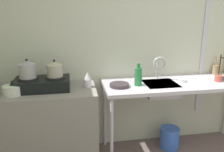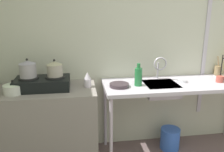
# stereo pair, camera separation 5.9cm
# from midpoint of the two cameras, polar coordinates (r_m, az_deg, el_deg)

# --- Properties ---
(wall_back) EXTENTS (4.95, 0.10, 2.47)m
(wall_back) POSITION_cam_midpoint_polar(r_m,az_deg,el_deg) (3.03, 14.56, 6.56)
(wall_back) COLOR beige
(wall_back) RESTS_ON ground
(wall_metal_strip) EXTENTS (0.05, 0.01, 1.97)m
(wall_metal_strip) POSITION_cam_midpoint_polar(r_m,az_deg,el_deg) (3.16, 22.66, 8.49)
(wall_metal_strip) COLOR #BBB4C0
(counter_concrete) EXTENTS (1.04, 0.60, 0.89)m
(counter_concrete) POSITION_cam_midpoint_polar(r_m,az_deg,el_deg) (2.73, -14.54, -11.96)
(counter_concrete) COLOR gray
(counter_concrete) RESTS_ON ground
(counter_sink) EXTENTS (1.79, 0.60, 0.89)m
(counter_sink) POSITION_cam_midpoint_polar(r_m,az_deg,el_deg) (2.82, 17.07, -2.74)
(counter_sink) COLOR #BBB4C0
(counter_sink) RESTS_ON ground
(stove) EXTENTS (0.56, 0.32, 0.14)m
(stove) POSITION_cam_midpoint_polar(r_m,az_deg,el_deg) (2.54, -16.08, -1.70)
(stove) COLOR black
(stove) RESTS_ON counter_concrete
(pot_on_left_burner) EXTENTS (0.17, 0.17, 0.20)m
(pot_on_left_burner) POSITION_cam_midpoint_polar(r_m,az_deg,el_deg) (2.52, -19.39, 1.68)
(pot_on_left_burner) COLOR #9D989C
(pot_on_left_burner) RESTS_ON stove
(pot_on_right_burner) EXTENTS (0.16, 0.16, 0.18)m
(pot_on_right_burner) POSITION_cam_midpoint_polar(r_m,az_deg,el_deg) (2.48, -13.26, 1.76)
(pot_on_right_burner) COLOR #A39A8C
(pot_on_right_burner) RESTS_ON stove
(pot_beside_stove) EXTENTS (0.19, 0.19, 0.14)m
(pot_beside_stove) POSITION_cam_midpoint_polar(r_m,az_deg,el_deg) (2.49, -22.55, -2.74)
(pot_beside_stove) COLOR silver
(pot_beside_stove) RESTS_ON counter_concrete
(percolator) EXTENTS (0.08, 0.08, 0.17)m
(percolator) POSITION_cam_midpoint_polar(r_m,az_deg,el_deg) (2.52, -5.38, -0.90)
(percolator) COLOR silver
(percolator) RESTS_ON counter_concrete
(sink_basin) EXTENTS (0.37, 0.36, 0.13)m
(sink_basin) POSITION_cam_midpoint_polar(r_m,az_deg,el_deg) (2.72, 12.50, -3.14)
(sink_basin) COLOR #BBB4C0
(sink_basin) RESTS_ON counter_sink
(faucet) EXTENTS (0.16, 0.09, 0.28)m
(faucet) POSITION_cam_midpoint_polar(r_m,az_deg,el_deg) (2.79, 12.28, 2.73)
(faucet) COLOR #BBB4C0
(faucet) RESTS_ON counter_sink
(frying_pan) EXTENTS (0.21, 0.21, 0.04)m
(frying_pan) POSITION_cam_midpoint_polar(r_m,az_deg,el_deg) (2.53, 2.46, -2.27)
(frying_pan) COLOR #382C32
(frying_pan) RESTS_ON counter_sink
(cup_by_rack) EXTENTS (0.08, 0.08, 0.07)m
(cup_by_rack) POSITION_cam_midpoint_polar(r_m,az_deg,el_deg) (2.97, 25.50, -0.69)
(cup_by_rack) COLOR #B04B3F
(cup_by_rack) RESTS_ON counter_sink
(small_bowl_on_drainboard) EXTENTS (0.11, 0.11, 0.04)m
(small_bowl_on_drainboard) POSITION_cam_midpoint_polar(r_m,az_deg,el_deg) (2.82, 17.39, -1.07)
(small_bowl_on_drainboard) COLOR white
(small_bowl_on_drainboard) RESTS_ON counter_sink
(bottle_by_sink) EXTENTS (0.08, 0.08, 0.25)m
(bottle_by_sink) POSITION_cam_midpoint_polar(r_m,az_deg,el_deg) (2.56, 7.15, -0.09)
(bottle_by_sink) COLOR #247039
(bottle_by_sink) RESTS_ON counter_sink
(utensil_jar) EXTENTS (0.08, 0.08, 0.24)m
(utensil_jar) POSITION_cam_midpoint_polar(r_m,az_deg,el_deg) (3.28, 25.00, 1.28)
(utensil_jar) COLOR #8D754E
(utensil_jar) RESTS_ON counter_sink
(bucket_on_floor) EXTENTS (0.24, 0.24, 0.27)m
(bucket_on_floor) POSITION_cam_midpoint_polar(r_m,az_deg,el_deg) (3.13, 14.60, -14.67)
(bucket_on_floor) COLOR blue
(bucket_on_floor) RESTS_ON ground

